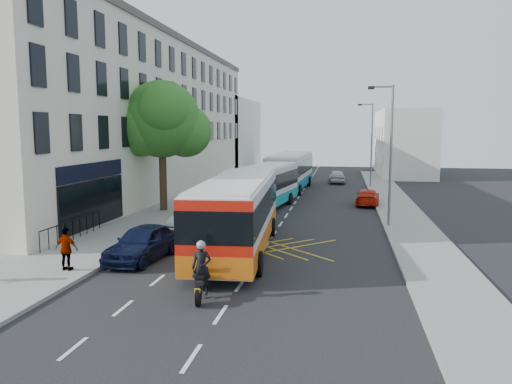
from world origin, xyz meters
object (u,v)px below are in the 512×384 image
at_px(lamp_far, 371,140).
at_px(parked_car_blue, 143,243).
at_px(bus_mid, 262,187).
at_px(parked_car_silver, 189,219).
at_px(motorbike, 202,271).
at_px(distant_car_silver, 337,176).
at_px(distant_car_grey, 295,171).
at_px(lamp_near, 389,148).
at_px(street_tree, 161,120).
at_px(pedestrian_far, 67,249).
at_px(red_hatchback, 368,197).
at_px(bus_near, 238,213).
at_px(bus_far, 290,171).

xyz_separation_m(lamp_far, parked_car_blue, (-11.10, -29.27, -3.84)).
xyz_separation_m(lamp_far, bus_mid, (-8.15, -14.87, -2.99)).
height_order(lamp_far, parked_car_silver, lamp_far).
height_order(motorbike, distant_car_silver, motorbike).
distance_m(distant_car_grey, distant_car_silver, 7.63).
bearing_deg(lamp_far, lamp_near, -90.00).
xyz_separation_m(street_tree, motorbike, (7.53, -16.62, -5.35)).
bearing_deg(lamp_far, motorbike, -102.04).
height_order(distant_car_grey, pedestrian_far, pedestrian_far).
distance_m(parked_car_silver, distant_car_grey, 32.48).
bearing_deg(distant_car_grey, pedestrian_far, -98.44).
bearing_deg(lamp_near, lamp_far, 90.00).
bearing_deg(pedestrian_far, distant_car_silver, -100.62).
height_order(red_hatchback, pedestrian_far, pedestrian_far).
height_order(lamp_far, bus_near, lamp_far).
relative_size(bus_near, bus_mid, 1.09).
distance_m(street_tree, pedestrian_far, 15.77).
height_order(lamp_far, distant_car_grey, lamp_far).
relative_size(motorbike, distant_car_grey, 0.43).
bearing_deg(bus_far, distant_car_grey, 96.25).
height_order(parked_car_blue, parked_car_silver, parked_car_blue).
distance_m(lamp_near, pedestrian_far, 18.07).
distance_m(bus_mid, distant_car_grey, 24.60).
distance_m(red_hatchback, pedestrian_far, 23.97).
xyz_separation_m(lamp_far, bus_far, (-7.42, -2.85, -2.81)).
bearing_deg(red_hatchback, bus_mid, 29.58).
relative_size(motorbike, distant_car_silver, 0.54).
bearing_deg(motorbike, bus_far, 82.74).
xyz_separation_m(bus_far, motorbike, (0.24, -30.80, -0.86)).
bearing_deg(distant_car_grey, lamp_far, -51.37).
relative_size(motorbike, parked_car_blue, 0.50).
height_order(bus_near, parked_car_blue, bus_near).
relative_size(lamp_far, motorbike, 3.55).
relative_size(lamp_far, parked_car_silver, 2.05).
distance_m(lamp_far, red_hatchback, 12.07).
height_order(bus_far, distant_car_silver, bus_far).
distance_m(parked_car_blue, distant_car_grey, 39.08).
bearing_deg(parked_car_blue, red_hatchback, 66.88).
relative_size(street_tree, motorbike, 3.91).
bearing_deg(red_hatchback, distant_car_silver, -76.45).
distance_m(lamp_near, parked_car_blue, 14.96).
height_order(street_tree, parked_car_blue, street_tree).
bearing_deg(bus_mid, parked_car_silver, -102.68).
xyz_separation_m(street_tree, bus_far, (7.29, 14.18, -4.49)).
distance_m(lamp_near, lamp_far, 20.00).
relative_size(lamp_near, parked_car_silver, 2.05).
bearing_deg(bus_far, pedestrian_far, -98.65).
bearing_deg(motorbike, red_hatchback, 66.08).
bearing_deg(parked_car_silver, lamp_far, 66.49).
xyz_separation_m(street_tree, parked_car_silver, (3.61, -5.61, -5.65)).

